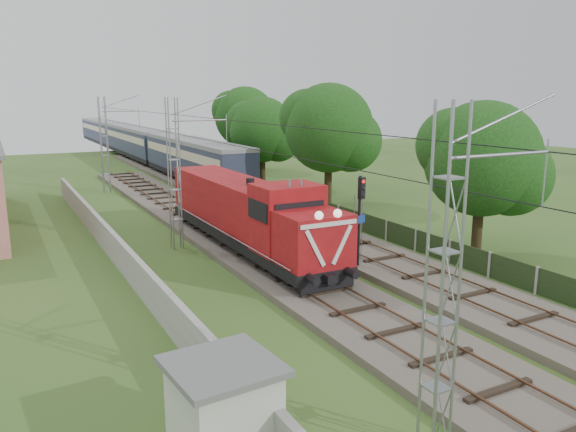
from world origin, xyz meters
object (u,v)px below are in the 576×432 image
locomotive (247,213)px  relay_hut (224,412)px  signal_post (361,207)px  coach_rake (136,140)px

locomotive → relay_hut: 17.17m
signal_post → relay_hut: size_ratio=1.82×
relay_hut → signal_post: bearing=43.2°
signal_post → relay_hut: 14.78m
locomotive → coach_rake: 46.76m
locomotive → signal_post: 6.41m
locomotive → coach_rake: locomotive is taller
locomotive → signal_post: (3.28, -5.43, 0.95)m
locomotive → coach_rake: bearing=83.9°
signal_post → locomotive: bearing=121.1°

